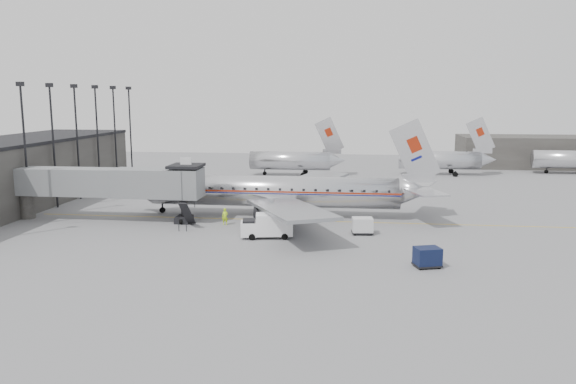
{
  "coord_description": "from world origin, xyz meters",
  "views": [
    {
      "loc": [
        9.16,
        -54.74,
        13.61
      ],
      "look_at": [
        1.92,
        6.04,
        3.2
      ],
      "focal_mm": 35.0,
      "sensor_mm": 36.0,
      "label": 1
    }
  ],
  "objects_px": {
    "service_van": "(267,225)",
    "baggage_cart_white": "(362,225)",
    "ramp_worker": "(225,217)",
    "baggage_cart_navy": "(427,257)",
    "airliner": "(280,191)"
  },
  "relations": [
    {
      "from": "service_van",
      "to": "baggage_cart_white",
      "type": "relative_size",
      "value": 2.32
    },
    {
      "from": "airliner",
      "to": "baggage_cart_navy",
      "type": "relative_size",
      "value": 14.57
    },
    {
      "from": "airliner",
      "to": "baggage_cart_navy",
      "type": "xyz_separation_m",
      "value": [
        14.45,
        -18.3,
        -1.99
      ]
    },
    {
      "from": "service_van",
      "to": "baggage_cart_white",
      "type": "bearing_deg",
      "value": 6.47
    },
    {
      "from": "service_van",
      "to": "baggage_cart_navy",
      "type": "bearing_deg",
      "value": -38.49
    },
    {
      "from": "ramp_worker",
      "to": "baggage_cart_navy",
      "type": "bearing_deg",
      "value": -30.95
    },
    {
      "from": "airliner",
      "to": "baggage_cart_white",
      "type": "bearing_deg",
      "value": -39.28
    },
    {
      "from": "airliner",
      "to": "service_van",
      "type": "bearing_deg",
      "value": -89.05
    },
    {
      "from": "airliner",
      "to": "ramp_worker",
      "type": "height_order",
      "value": "airliner"
    },
    {
      "from": "baggage_cart_white",
      "to": "ramp_worker",
      "type": "relative_size",
      "value": 1.25
    },
    {
      "from": "service_van",
      "to": "baggage_cart_navy",
      "type": "height_order",
      "value": "service_van"
    },
    {
      "from": "airliner",
      "to": "ramp_worker",
      "type": "distance_m",
      "value": 7.72
    },
    {
      "from": "service_van",
      "to": "ramp_worker",
      "type": "height_order",
      "value": "service_van"
    },
    {
      "from": "airliner",
      "to": "baggage_cart_white",
      "type": "relative_size",
      "value": 15.86
    },
    {
      "from": "ramp_worker",
      "to": "baggage_cart_white",
      "type": "bearing_deg",
      "value": -6.87
    }
  ]
}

